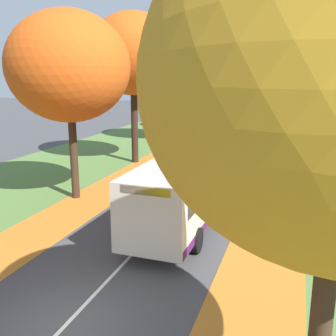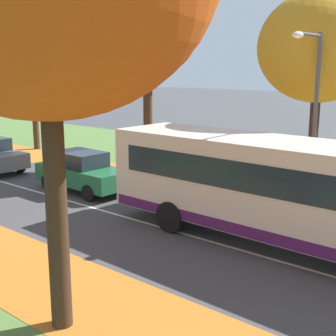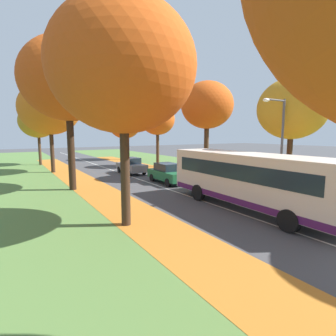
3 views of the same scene
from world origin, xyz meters
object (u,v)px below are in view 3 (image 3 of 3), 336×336
at_px(tree_right_mid, 207,106).
at_px(tree_right_far, 158,120).
at_px(tree_left_distant, 38,121).
at_px(tree_right_distant, 125,124).
at_px(car_grey_following, 131,166).
at_px(tree_left_far, 50,108).
at_px(tree_left_mid, 68,79).
at_px(car_green_lead, 168,173).
at_px(tree_left_near, 123,67).
at_px(bus, 250,178).
at_px(tree_right_near, 292,109).
at_px(streetlamp_right, 279,139).

height_order(tree_right_mid, tree_right_far, tree_right_mid).
bearing_deg(tree_right_far, tree_left_distant, 141.88).
height_order(tree_right_distant, car_grey_following, tree_right_distant).
bearing_deg(tree_left_distant, tree_left_far, -87.38).
relative_size(tree_left_mid, car_green_lead, 2.52).
bearing_deg(tree_left_near, car_grey_following, 65.41).
distance_m(tree_left_near, bus, 8.37).
xyz_separation_m(tree_left_mid, car_grey_following, (6.78, 5.00, -6.92)).
distance_m(tree_left_near, tree_right_near, 11.81).
relative_size(tree_right_distant, car_green_lead, 1.82).
xyz_separation_m(tree_left_distant, car_grey_following, (7.03, -13.16, -4.78)).
height_order(tree_left_mid, car_green_lead, tree_left_mid).
bearing_deg(tree_right_near, car_grey_following, 111.24).
distance_m(tree_left_mid, tree_right_distant, 22.51).
distance_m(tree_left_distant, tree_right_near, 29.73).
bearing_deg(tree_right_far, tree_left_near, -123.27).
xyz_separation_m(tree_left_near, tree_right_mid, (11.16, 7.92, -0.22)).
bearing_deg(tree_right_distant, tree_right_mid, -90.99).
bearing_deg(car_green_lead, tree_right_mid, 4.30).
relative_size(tree_right_mid, tree_right_distant, 1.12).
bearing_deg(tree_right_far, streetlamp_right, -97.08).
height_order(tree_left_far, tree_right_distant, tree_left_far).
bearing_deg(tree_left_mid, tree_right_mid, -4.99).
xyz_separation_m(tree_right_far, tree_right_distant, (-0.01, 10.35, -0.25)).
bearing_deg(tree_right_distant, tree_left_far, -142.84).
bearing_deg(bus, tree_left_distant, 104.39).
relative_size(tree_left_far, car_green_lead, 2.22).
relative_size(tree_right_far, tree_right_distant, 0.99).
height_order(streetlamp_right, bus, streetlamp_right).
distance_m(tree_right_mid, car_grey_following, 9.57).
bearing_deg(car_green_lead, tree_right_distant, 77.07).
distance_m(tree_right_near, car_grey_following, 15.63).
xyz_separation_m(tree_left_distant, streetlamp_right, (9.88, -27.95, -1.86)).
relative_size(tree_right_near, car_green_lead, 1.81).
distance_m(tree_left_mid, tree_left_distant, 18.28).
distance_m(tree_right_mid, tree_right_far, 9.66).
height_order(tree_left_mid, bus, tree_left_mid).
xyz_separation_m(tree_left_mid, tree_right_far, (11.91, 8.61, -2.00)).
distance_m(car_green_lead, car_grey_following, 6.35).
bearing_deg(tree_right_near, tree_left_distant, 114.69).
height_order(tree_left_near, bus, tree_left_near).
height_order(tree_left_distant, tree_right_distant, tree_left_distant).
bearing_deg(tree_left_mid, tree_left_far, 89.31).
distance_m(tree_left_distant, tree_right_far, 15.46).
bearing_deg(tree_right_mid, tree_left_near, -144.64).
height_order(tree_left_far, tree_right_near, tree_left_far).
relative_size(tree_left_near, car_green_lead, 2.25).
bearing_deg(tree_right_far, bus, -104.78).
bearing_deg(tree_right_distant, tree_left_mid, -122.12).
bearing_deg(tree_right_distant, tree_right_near, -89.47).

